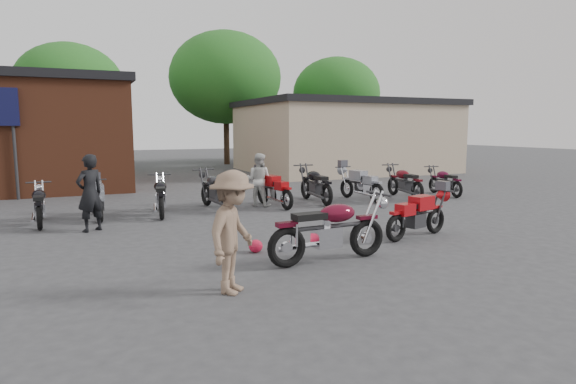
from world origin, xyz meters
name	(u,v)px	position (x,y,z in m)	size (l,w,h in m)	color
ground	(353,247)	(0.00, 0.00, 0.00)	(90.00, 90.00, 0.00)	#353538
stucco_building	(343,139)	(8.50, 15.00, 1.75)	(10.00, 8.00, 3.50)	gray
tree_1	(71,103)	(-5.00, 22.00, 3.70)	(5.92, 5.92, 7.40)	#185B1B
tree_2	(226,95)	(4.00, 22.00, 4.40)	(7.04, 7.04, 8.80)	#185B1B
tree_3	(336,107)	(12.00, 22.00, 3.80)	(6.08, 6.08, 7.60)	#185B1B
vintage_motorcycle	(331,225)	(-0.90, -0.70, 0.65)	(2.24, 0.74, 1.30)	#540A1C
sportbike	(418,213)	(1.73, 0.21, 0.54)	(1.85, 0.61, 1.07)	#B40F15
helmet	(256,246)	(-1.89, 0.42, 0.12)	(0.27, 0.27, 0.25)	red
person_dark	(90,193)	(-4.66, 3.70, 0.88)	(0.64, 0.42, 1.76)	black
person_light	(259,180)	(0.07, 5.50, 0.79)	(0.77, 0.60, 1.59)	silver
person_tan	(233,232)	(-2.94, -1.54, 0.88)	(1.14, 0.65, 1.76)	#7E634E
row_bike_0	(39,203)	(-5.78, 5.01, 0.54)	(1.86, 0.61, 1.08)	black
row_bike_1	(98,198)	(-4.44, 5.37, 0.52)	(1.80, 0.59, 1.05)	gray
row_bike_2	(161,194)	(-2.87, 5.18, 0.57)	(1.98, 0.65, 1.15)	black
row_bike_3	(216,188)	(-1.27, 5.47, 0.61)	(2.11, 0.70, 1.22)	#272629
row_bike_4	(274,188)	(0.43, 5.22, 0.55)	(1.91, 0.63, 1.11)	#B20E13
row_bike_5	(315,183)	(1.96, 5.48, 0.62)	(2.15, 0.71, 1.25)	black
row_bike_6	(360,183)	(3.48, 5.25, 0.58)	(2.00, 0.66, 1.16)	#979AA5
row_bike_7	(404,180)	(5.10, 5.11, 0.59)	(2.05, 0.68, 1.19)	#580B13
row_bike_8	(445,180)	(6.79, 5.08, 0.53)	(1.83, 0.60, 1.06)	#4E0923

